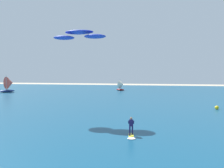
{
  "coord_description": "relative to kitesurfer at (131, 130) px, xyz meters",
  "views": [
    {
      "loc": [
        4.82,
        -5.35,
        5.67
      ],
      "look_at": [
        0.9,
        15.53,
        4.6
      ],
      "focal_mm": 34.44,
      "sensor_mm": 36.0,
      "label": 1
    }
  ],
  "objects": [
    {
      "name": "ocean",
      "position": [
        -3.04,
        35.7,
        -0.65
      ],
      "size": [
        160.0,
        90.0,
        0.1
      ],
      "primitive_type": "cube",
      "color": "navy",
      "rests_on": "ground"
    },
    {
      "name": "kitesurfer",
      "position": [
        0.0,
        0.0,
        0.0
      ],
      "size": [
        0.81,
        2.01,
        1.67
      ],
      "color": "yellow",
      "rests_on": "ocean"
    },
    {
      "name": "kite",
      "position": [
        -6.78,
        5.83,
        9.48
      ],
      "size": [
        6.64,
        2.51,
        0.99
      ],
      "color": "#1E33B2"
    },
    {
      "name": "sailboat_trailing",
      "position": [
        -39.45,
        37.45,
        1.74
      ],
      "size": [
        4.09,
        4.58,
        5.12
      ],
      "color": "navy",
      "rests_on": "ocean"
    },
    {
      "name": "sailboat_mid_right",
      "position": [
        -7.93,
        49.27,
        1.07
      ],
      "size": [
        3.28,
        2.92,
        3.65
      ],
      "color": "maroon",
      "rests_on": "ocean"
    },
    {
      "name": "marker_buoy",
      "position": [
        11.59,
        16.46,
        -0.3
      ],
      "size": [
        0.6,
        0.6,
        0.6
      ],
      "primitive_type": "sphere",
      "color": "yellow",
      "rests_on": "ocean"
    }
  ]
}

